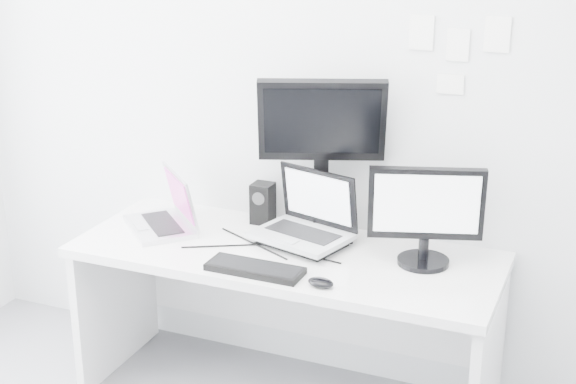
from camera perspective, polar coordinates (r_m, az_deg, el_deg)
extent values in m
plane|color=silver|center=(3.65, 1.95, 7.02)|extent=(3.60, 0.00, 3.60)
cube|color=white|center=(3.69, -0.17, -9.22)|extent=(1.80, 0.70, 0.73)
cube|color=silver|center=(3.75, -8.84, -0.56)|extent=(0.45, 0.45, 0.27)
cube|color=black|center=(3.80, -1.73, -0.76)|extent=(0.10, 0.10, 0.19)
cube|color=#ADB0B5|center=(3.52, 0.87, -1.22)|extent=(0.46, 0.40, 0.32)
cube|color=black|center=(3.57, 2.29, 2.47)|extent=(0.57, 0.37, 0.73)
cube|color=black|center=(3.37, 9.36, -1.57)|extent=(0.50, 0.34, 0.42)
cube|color=black|center=(3.33, -2.26, -5.25)|extent=(0.39, 0.14, 0.03)
ellipsoid|color=black|center=(3.21, 2.24, -6.18)|extent=(0.11, 0.08, 0.03)
cube|color=white|center=(3.46, 9.07, 10.68)|extent=(0.10, 0.00, 0.14)
cube|color=white|center=(3.44, 11.50, 9.79)|extent=(0.09, 0.00, 0.13)
cube|color=white|center=(3.41, 14.06, 10.37)|extent=(0.10, 0.00, 0.14)
cube|color=white|center=(3.47, 10.99, 7.22)|extent=(0.11, 0.00, 0.08)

